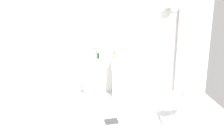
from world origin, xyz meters
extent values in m
cube|color=silver|center=(0.00, 0.00, -0.02)|extent=(4.80, 3.60, 0.04)
cube|color=silver|center=(0.00, 1.65, 1.30)|extent=(4.80, 0.10, 2.60)
cube|color=white|center=(-0.33, 1.33, 0.32)|extent=(0.40, 0.40, 0.63)
cylinder|color=white|center=(-0.33, 1.33, 0.77)|extent=(0.47, 0.47, 0.27)
cylinder|color=#B7BABF|center=(-0.33, 1.46, 0.95)|extent=(0.02, 0.02, 0.10)
cube|color=white|center=(0.33, 1.33, 0.32)|extent=(0.40, 0.40, 0.63)
cylinder|color=white|center=(0.33, 1.33, 0.77)|extent=(0.47, 0.47, 0.27)
cylinder|color=#B7BABF|center=(0.33, 1.46, 0.95)|extent=(0.02, 0.02, 0.10)
cube|color=#8C9EA8|center=(-0.33, 1.58, 1.45)|extent=(0.22, 0.03, 0.68)
cube|color=#8C9EA8|center=(0.33, 1.58, 1.45)|extent=(0.22, 0.03, 0.68)
cube|color=#B7BABF|center=(1.70, 1.53, 1.02)|extent=(0.14, 0.08, 2.05)
cylinder|color=#B7BABF|center=(1.55, 1.51, 2.03)|extent=(0.30, 0.02, 0.02)
cylinder|color=#B7BABF|center=(1.40, 1.48, 2.03)|extent=(0.24, 0.24, 0.02)
cube|color=#B7BABF|center=(1.32, 0.21, 0.03)|extent=(0.56, 0.50, 0.06)
cylinder|color=#B7BABF|center=(1.32, 0.21, 0.20)|extent=(0.05, 0.05, 0.34)
torus|color=silver|center=(1.32, 0.21, 0.40)|extent=(1.05, 1.05, 0.49)
cylinder|color=#B7BABF|center=(-1.52, 0.13, 0.47)|extent=(0.03, 0.03, 0.95)
cylinder|color=#B7BABF|center=(-1.34, 0.13, 0.90)|extent=(0.36, 0.02, 0.02)
cube|color=white|center=(-1.34, 0.13, 0.65)|extent=(0.04, 0.22, 0.50)
cube|color=white|center=(0.31, -0.09, 0.01)|extent=(0.95, 0.84, 0.01)
cube|color=#38383D|center=(0.17, 0.02, 0.02)|extent=(0.27, 0.22, 0.03)
cylinder|color=white|center=(0.45, -0.17, 0.06)|extent=(0.09, 0.09, 0.11)
cylinder|color=black|center=(-0.21, 1.25, 0.96)|extent=(0.05, 0.05, 0.12)
cylinder|color=black|center=(-0.21, 1.25, 1.03)|extent=(0.03, 0.03, 0.02)
cylinder|color=#C68C38|center=(0.16, 1.35, 0.96)|extent=(0.05, 0.05, 0.12)
cylinder|color=black|center=(0.16, 1.35, 1.04)|extent=(0.03, 0.03, 0.02)
cylinder|color=#59996B|center=(-0.23, 1.19, 0.99)|extent=(0.04, 0.04, 0.18)
cylinder|color=black|center=(-0.23, 1.19, 1.09)|extent=(0.02, 0.02, 0.02)
cylinder|color=white|center=(0.19, 1.37, 0.97)|extent=(0.05, 0.05, 0.13)
cylinder|color=black|center=(0.19, 1.37, 1.04)|extent=(0.03, 0.03, 0.02)
cylinder|color=silver|center=(-0.44, 1.45, 0.96)|extent=(0.05, 0.05, 0.11)
cylinder|color=black|center=(-0.44, 1.45, 1.02)|extent=(0.02, 0.02, 0.02)
camera|label=1|loc=(0.35, -3.01, 1.69)|focal=30.64mm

